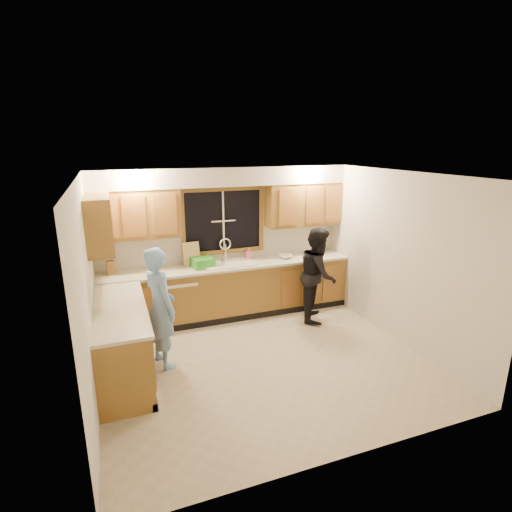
% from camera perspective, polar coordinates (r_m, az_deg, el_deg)
% --- Properties ---
extents(floor, '(4.20, 4.20, 0.00)m').
position_cam_1_polar(floor, '(5.65, 1.11, -14.69)').
color(floor, '#BEAE92').
rests_on(floor, ground).
extents(ceiling, '(4.20, 4.20, 0.00)m').
position_cam_1_polar(ceiling, '(4.87, 1.27, 11.51)').
color(ceiling, white).
extents(wall_back, '(4.20, 0.00, 4.20)m').
position_cam_1_polar(wall_back, '(6.86, -4.66, 2.16)').
color(wall_back, silver).
rests_on(wall_back, ground).
extents(wall_left, '(0.00, 3.80, 3.80)m').
position_cam_1_polar(wall_left, '(4.81, -22.88, -5.13)').
color(wall_left, silver).
rests_on(wall_left, ground).
extents(wall_right, '(0.00, 3.80, 3.80)m').
position_cam_1_polar(wall_right, '(6.18, 19.61, -0.26)').
color(wall_right, silver).
rests_on(wall_right, ground).
extents(base_cabinets_back, '(4.20, 0.60, 0.88)m').
position_cam_1_polar(base_cabinets_back, '(6.82, -3.81, -5.02)').
color(base_cabinets_back, olive).
rests_on(base_cabinets_back, ground).
extents(base_cabinets_left, '(0.60, 1.90, 0.88)m').
position_cam_1_polar(base_cabinets_left, '(5.44, -18.63, -11.56)').
color(base_cabinets_left, olive).
rests_on(base_cabinets_left, ground).
extents(countertop_back, '(4.20, 0.63, 0.04)m').
position_cam_1_polar(countertop_back, '(6.66, -3.85, -1.36)').
color(countertop_back, beige).
rests_on(countertop_back, base_cabinets_back).
extents(countertop_left, '(0.63, 1.90, 0.04)m').
position_cam_1_polar(countertop_left, '(5.25, -18.91, -7.07)').
color(countertop_left, beige).
rests_on(countertop_left, base_cabinets_left).
extents(upper_cabinets_left, '(1.35, 0.33, 0.75)m').
position_cam_1_polar(upper_cabinets_left, '(6.35, -16.88, 5.72)').
color(upper_cabinets_left, olive).
rests_on(upper_cabinets_left, wall_back).
extents(upper_cabinets_right, '(1.35, 0.33, 0.75)m').
position_cam_1_polar(upper_cabinets_right, '(7.11, 6.81, 7.32)').
color(upper_cabinets_right, olive).
rests_on(upper_cabinets_right, wall_back).
extents(upper_cabinets_return, '(0.33, 0.90, 0.75)m').
position_cam_1_polar(upper_cabinets_return, '(5.74, -21.52, 4.26)').
color(upper_cabinets_return, olive).
rests_on(upper_cabinets_return, wall_left).
extents(soffit, '(4.20, 0.35, 0.30)m').
position_cam_1_polar(soffit, '(6.52, -4.45, 11.26)').
color(soffit, silver).
rests_on(soffit, wall_back).
extents(window_frame, '(1.44, 0.03, 1.14)m').
position_cam_1_polar(window_frame, '(6.77, -4.70, 5.02)').
color(window_frame, black).
rests_on(window_frame, wall_back).
extents(sink, '(0.86, 0.52, 0.57)m').
position_cam_1_polar(sink, '(6.69, -3.89, -1.61)').
color(sink, white).
rests_on(sink, countertop_back).
extents(dishwasher, '(0.60, 0.56, 0.82)m').
position_cam_1_polar(dishwasher, '(6.65, -10.85, -6.12)').
color(dishwasher, white).
rests_on(dishwasher, floor).
extents(stove, '(0.58, 0.75, 0.90)m').
position_cam_1_polar(stove, '(4.93, -18.35, -14.40)').
color(stove, white).
rests_on(stove, floor).
extents(man, '(0.56, 0.69, 1.63)m').
position_cam_1_polar(man, '(5.36, -13.52, -7.18)').
color(man, '#79A8E5').
rests_on(man, floor).
extents(woman, '(0.88, 0.95, 1.56)m').
position_cam_1_polar(woman, '(6.66, 8.83, -2.59)').
color(woman, black).
rests_on(woman, floor).
extents(knife_block, '(0.12, 0.11, 0.21)m').
position_cam_1_polar(knife_block, '(6.51, -20.03, -1.58)').
color(knife_block, '#9D662B').
rests_on(knife_block, countertop_back).
extents(cutting_board, '(0.30, 0.14, 0.38)m').
position_cam_1_polar(cutting_board, '(6.65, -9.22, 0.34)').
color(cutting_board, tan).
rests_on(cutting_board, countertop_back).
extents(dish_crate, '(0.38, 0.36, 0.16)m').
position_cam_1_polar(dish_crate, '(6.53, -7.64, -0.92)').
color(dish_crate, '#2E9025').
rests_on(dish_crate, countertop_back).
extents(soap_bottle, '(0.10, 0.10, 0.19)m').
position_cam_1_polar(soap_bottle, '(6.93, -1.10, 0.37)').
color(soap_bottle, '#F45D8C').
rests_on(soap_bottle, countertop_back).
extents(bowl, '(0.29, 0.29, 0.06)m').
position_cam_1_polar(bowl, '(7.01, 4.25, -0.08)').
color(bowl, silver).
rests_on(bowl, countertop_back).
extents(can_left, '(0.08, 0.08, 0.13)m').
position_cam_1_polar(can_left, '(6.47, -6.54, -1.17)').
color(can_left, '#C0B193').
rests_on(can_left, countertop_back).
extents(can_right, '(0.07, 0.07, 0.11)m').
position_cam_1_polar(can_right, '(6.51, -4.74, -1.08)').
color(can_right, '#C0B193').
rests_on(can_right, countertop_back).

